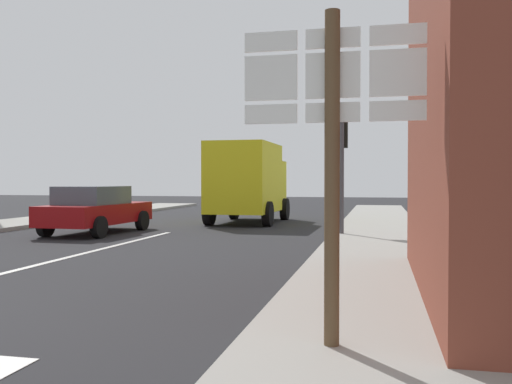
{
  "coord_description": "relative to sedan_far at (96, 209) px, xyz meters",
  "views": [
    {
      "loc": [
        6.48,
        -4.41,
        1.66
      ],
      "look_at": [
        2.56,
        13.21,
        1.27
      ],
      "focal_mm": 38.83,
      "sensor_mm": 36.0,
      "label": 1
    }
  ],
  "objects": [
    {
      "name": "sidewalk_right",
      "position": [
        8.59,
        -3.25,
        -0.69
      ],
      "size": [
        2.65,
        44.0,
        0.14
      ],
      "primitive_type": "cube",
      "color": "gray",
      "rests_on": "ground"
    },
    {
      "name": "sedan_far",
      "position": [
        0.0,
        0.0,
        0.0
      ],
      "size": [
        2.1,
        4.27,
        1.47
      ],
      "color": "maroon",
      "rests_on": "ground"
    },
    {
      "name": "ground_plane",
      "position": [
        2.11,
        -1.25,
        -0.76
      ],
      "size": [
        80.0,
        80.0,
        0.0
      ],
      "primitive_type": "plane",
      "color": "#232326"
    },
    {
      "name": "route_sign_post",
      "position": [
        8.17,
        -10.56,
        1.24
      ],
      "size": [
        1.66,
        0.14,
        3.2
      ],
      "color": "brown",
      "rests_on": "ground"
    },
    {
      "name": "traffic_light_near_right",
      "position": [
        7.56,
        0.36,
        1.82
      ],
      "size": [
        0.3,
        0.49,
        3.49
      ],
      "color": "#47474C",
      "rests_on": "ground"
    },
    {
      "name": "lane_centre_stripe",
      "position": [
        2.11,
        -5.25,
        -0.75
      ],
      "size": [
        0.16,
        12.0,
        0.01
      ],
      "primitive_type": "cube",
      "color": "silver",
      "rests_on": "ground"
    },
    {
      "name": "delivery_truck",
      "position": [
        3.63,
        5.22,
        0.89
      ],
      "size": [
        2.53,
        5.03,
        3.05
      ],
      "color": "yellow",
      "rests_on": "ground"
    }
  ]
}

